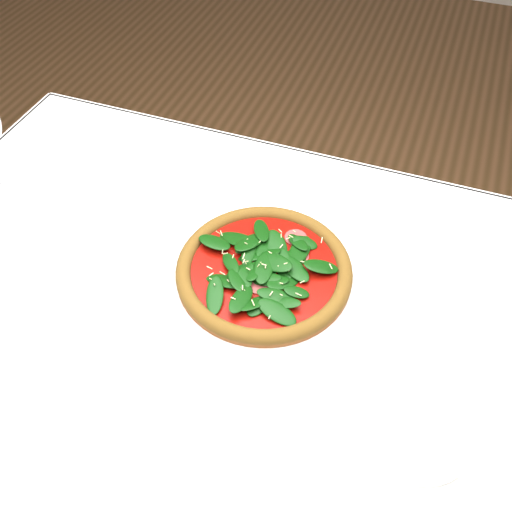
% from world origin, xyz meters
% --- Properties ---
extents(ground, '(6.00, 6.00, 0.00)m').
position_xyz_m(ground, '(0.00, 0.00, 0.00)').
color(ground, brown).
rests_on(ground, ground).
extents(dining_table, '(1.21, 0.81, 0.75)m').
position_xyz_m(dining_table, '(0.00, 0.00, 0.65)').
color(dining_table, white).
rests_on(dining_table, ground).
extents(plate, '(0.32, 0.32, 0.01)m').
position_xyz_m(plate, '(0.02, 0.07, 0.76)').
color(plate, white).
rests_on(plate, dining_table).
extents(pizza, '(0.35, 0.35, 0.04)m').
position_xyz_m(pizza, '(0.02, 0.07, 0.78)').
color(pizza, '#995825').
rests_on(pizza, plate).
extents(saucer_near, '(0.14, 0.14, 0.01)m').
position_xyz_m(saucer_near, '(0.29, -0.11, 0.76)').
color(saucer_near, white).
rests_on(saucer_near, dining_table).
extents(saucer_far, '(0.15, 0.15, 0.01)m').
position_xyz_m(saucer_far, '(0.29, 0.25, 0.76)').
color(saucer_far, white).
rests_on(saucer_far, dining_table).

